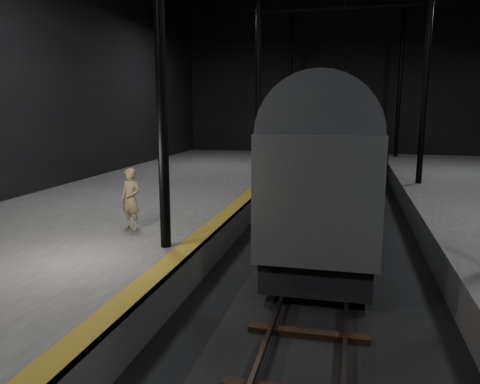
% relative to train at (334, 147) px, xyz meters
% --- Properties ---
extents(ground, '(44.00, 44.00, 0.00)m').
position_rel_train_xyz_m(ground, '(0.00, -4.78, -2.89)').
color(ground, black).
rests_on(ground, ground).
extents(platform_left, '(9.00, 43.80, 1.00)m').
position_rel_train_xyz_m(platform_left, '(-7.50, -4.78, -2.39)').
color(platform_left, '#4A4A48').
rests_on(platform_left, ground).
extents(tactile_strip, '(0.50, 43.80, 0.01)m').
position_rel_train_xyz_m(tactile_strip, '(-3.25, -4.78, -1.88)').
color(tactile_strip, olive).
rests_on(tactile_strip, platform_left).
extents(track, '(2.40, 43.00, 0.24)m').
position_rel_train_xyz_m(track, '(0.00, -4.78, -2.82)').
color(track, '#3F3328').
rests_on(track, ground).
extents(train, '(2.90, 19.35, 5.17)m').
position_rel_train_xyz_m(train, '(0.00, 0.00, 0.00)').
color(train, '#A2A6AA').
rests_on(train, ground).
extents(woman, '(0.74, 0.58, 1.77)m').
position_rel_train_xyz_m(woman, '(-5.43, -7.38, -1.00)').
color(woman, tan).
rests_on(woman, platform_left).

